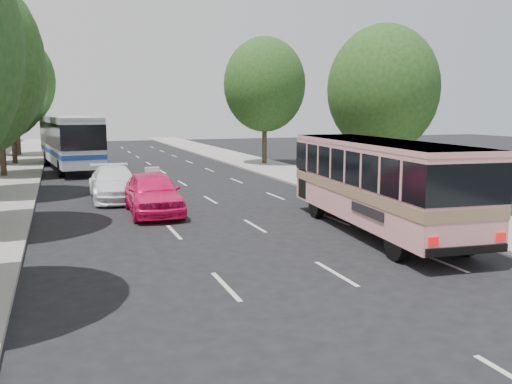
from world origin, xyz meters
name	(u,v)px	position (x,y,z in m)	size (l,w,h in m)	color
ground	(270,257)	(0.00, 0.00, 0.00)	(120.00, 120.00, 0.00)	black
sidewalk_left	(3,181)	(-8.50, 20.00, 0.07)	(4.00, 90.00, 0.15)	#9E998E
sidewalk_right	(279,170)	(8.50, 20.00, 0.06)	(4.00, 90.00, 0.12)	#9E998E
tree_left_e	(11,77)	(-8.42, 29.94, 6.43)	(6.30, 6.30, 9.82)	#38281E
tree_left_f	(16,87)	(-8.62, 37.94, 6.00)	(5.88, 5.88, 9.16)	#38281E
tree_right_near	(385,85)	(8.78, 7.94, 5.20)	(5.10, 5.10, 7.95)	#38281E
tree_right_far	(266,81)	(9.08, 23.94, 6.12)	(6.00, 6.00, 9.35)	#38281E
pink_bus	(378,176)	(4.50, 1.64, 1.92)	(3.38, 9.85, 3.08)	pink
pink_taxi	(153,193)	(-2.00, 7.57, 0.84)	(1.98, 4.91, 1.67)	#FB1569
white_pickup	(114,183)	(-3.10, 11.62, 0.75)	(2.10, 5.16, 1.50)	white
tour_coach_front	(69,138)	(-4.70, 25.36, 2.18)	(3.99, 12.34, 3.63)	silver
tour_coach_rear	(70,137)	(-4.50, 31.63, 1.94)	(3.22, 10.90, 3.21)	silver
taxi_roof_sign	(152,169)	(-2.00, 7.57, 1.76)	(0.55, 0.18, 0.18)	silver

